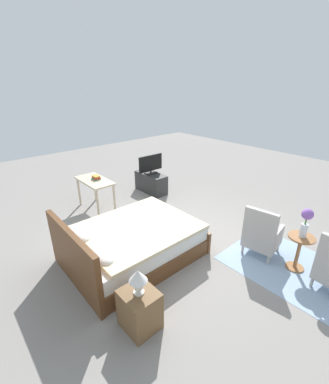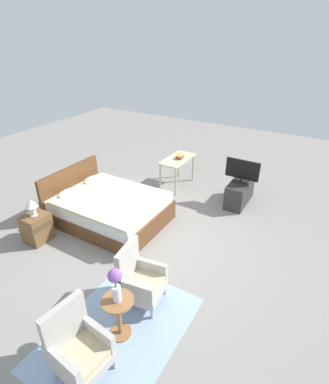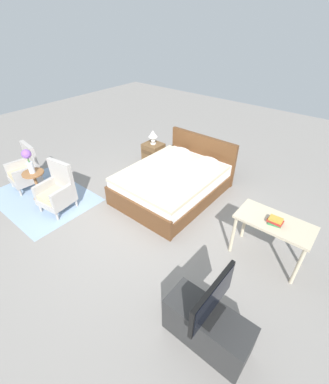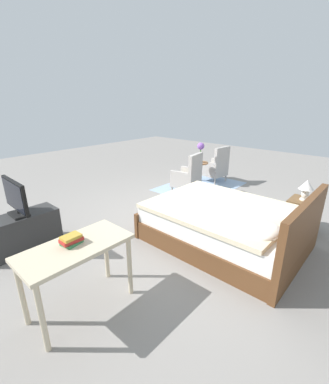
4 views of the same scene
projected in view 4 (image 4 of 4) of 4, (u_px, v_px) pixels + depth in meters
name	position (u px, v px, depth m)	size (l,w,h in m)	color
ground_plane	(173.00, 223.00, 4.50)	(16.00, 16.00, 0.00)	gray
floor_rug	(200.00, 186.00, 6.39)	(2.10, 1.50, 0.01)	#8EA8C6
bed	(226.00, 225.00, 3.76)	(1.62, 2.17, 0.96)	brown
armchair_by_window_left	(216.00, 167.00, 6.64)	(0.59, 0.59, 0.92)	#ADA8A3
armchair_by_window_right	(188.00, 177.00, 5.81)	(0.61, 0.61, 0.92)	#ADA8A3
side_table	(200.00, 171.00, 6.28)	(0.40, 0.40, 0.61)	#936038
flower_vase	(201.00, 150.00, 6.11)	(0.17, 0.17, 0.48)	silver
nightstand	(301.00, 215.00, 4.16)	(0.44, 0.41, 0.53)	brown
table_lamp	(306.00, 187.00, 3.99)	(0.22, 0.22, 0.33)	silver
tv_stand	(23.00, 232.00, 3.63)	(0.96, 0.40, 0.53)	#2D2D2D
tv_flatscreen	(15.00, 197.00, 3.46)	(0.21, 0.74, 0.51)	black
vanity_desk	(77.00, 255.00, 2.46)	(1.04, 0.52, 0.73)	beige
book_stack	(71.00, 240.00, 2.44)	(0.20, 0.17, 0.09)	#337A47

